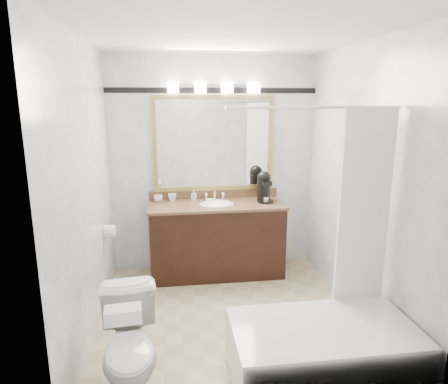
% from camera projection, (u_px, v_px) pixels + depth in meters
% --- Properties ---
extents(room, '(2.42, 2.62, 2.52)m').
position_uv_depth(room, '(230.00, 189.00, 3.44)').
color(room, tan).
rests_on(room, ground).
extents(vanity, '(1.53, 0.58, 0.97)m').
position_uv_depth(vanity, '(217.00, 238.00, 4.61)').
color(vanity, black).
rests_on(vanity, ground).
extents(mirror, '(1.40, 0.04, 1.10)m').
position_uv_depth(mirror, '(214.00, 144.00, 4.62)').
color(mirror, tan).
rests_on(mirror, room).
extents(vanity_light_bar, '(1.02, 0.14, 0.12)m').
position_uv_depth(vanity_light_bar, '(214.00, 87.00, 4.42)').
color(vanity_light_bar, silver).
rests_on(vanity_light_bar, room).
extents(accent_stripe, '(2.40, 0.01, 0.06)m').
position_uv_depth(accent_stripe, '(213.00, 90.00, 4.49)').
color(accent_stripe, black).
rests_on(accent_stripe, room).
extents(bathtub, '(1.30, 0.75, 1.96)m').
position_uv_depth(bathtub, '(325.00, 345.00, 2.87)').
color(bathtub, white).
rests_on(bathtub, ground).
extents(tp_roll, '(0.11, 0.12, 0.12)m').
position_uv_depth(tp_roll, '(110.00, 231.00, 4.06)').
color(tp_roll, white).
rests_on(tp_roll, room).
extents(toilet, '(0.48, 0.74, 0.72)m').
position_uv_depth(toilet, '(131.00, 349.00, 2.70)').
color(toilet, white).
rests_on(toilet, ground).
extents(tissue_box, '(0.23, 0.14, 0.09)m').
position_uv_depth(tissue_box, '(123.00, 315.00, 2.36)').
color(tissue_box, white).
rests_on(tissue_box, toilet).
extents(coffee_maker, '(0.18, 0.23, 0.35)m').
position_uv_depth(coffee_maker, '(264.00, 186.00, 4.59)').
color(coffee_maker, black).
rests_on(coffee_maker, vanity).
extents(cup_left, '(0.12, 0.12, 0.08)m').
position_uv_depth(cup_left, '(158.00, 198.00, 4.61)').
color(cup_left, white).
rests_on(cup_left, vanity).
extents(cup_right, '(0.10, 0.10, 0.09)m').
position_uv_depth(cup_right, '(172.00, 198.00, 4.60)').
color(cup_right, white).
rests_on(cup_right, vanity).
extents(soap_bottle_a, '(0.07, 0.07, 0.12)m').
position_uv_depth(soap_bottle_a, '(194.00, 195.00, 4.66)').
color(soap_bottle_a, white).
rests_on(soap_bottle_a, vanity).
extents(soap_bar, '(0.10, 0.07, 0.03)m').
position_uv_depth(soap_bar, '(210.00, 200.00, 4.62)').
color(soap_bar, beige).
rests_on(soap_bar, vanity).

